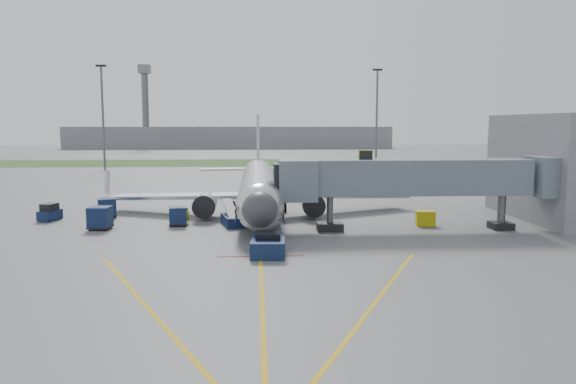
{
  "coord_description": "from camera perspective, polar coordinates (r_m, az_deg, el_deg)",
  "views": [
    {
      "loc": [
        -0.26,
        -41.98,
        9.12
      ],
      "look_at": [
        2.5,
        6.41,
        3.2
      ],
      "focal_mm": 35.0,
      "sensor_mm": 36.0,
      "label": 1
    }
  ],
  "objects": [
    {
      "name": "control_tower",
      "position": [
        210.92,
        -14.3,
        8.98
      ],
      "size": [
        4.0,
        4.0,
        30.0
      ],
      "color": "#595B60",
      "rests_on": "ground"
    },
    {
      "name": "baggage_cart_c",
      "position": [
        57.65,
        -17.91,
        -1.52
      ],
      "size": [
        2.16,
        2.16,
        1.86
      ],
      "color": "#0D1E3A",
      "rests_on": "ground"
    },
    {
      "name": "baggage_cart_a",
      "position": [
        51.35,
        -11.11,
        -2.42
      ],
      "size": [
        1.74,
        1.74,
        1.69
      ],
      "color": "#0D1E3A",
      "rests_on": "ground"
    },
    {
      "name": "ground",
      "position": [
        42.96,
        -2.85,
        -5.3
      ],
      "size": [
        400.0,
        400.0,
        0.0
      ],
      "primitive_type": "plane",
      "color": "#565659",
      "rests_on": "ground"
    },
    {
      "name": "grass_strip",
      "position": [
        132.29,
        -3.15,
        3.0
      ],
      "size": [
        300.0,
        25.0,
        0.01
      ],
      "primitive_type": "cube",
      "color": "#2D4C1E",
      "rests_on": "ground"
    },
    {
      "name": "belt_loader",
      "position": [
        50.77,
        -5.76,
        -2.81
      ],
      "size": [
        2.21,
        4.53,
        2.14
      ],
      "color": "#0D1E3A",
      "rests_on": "ground"
    },
    {
      "name": "jet_bridge",
      "position": [
        49.0,
        12.29,
        1.36
      ],
      "size": [
        25.3,
        4.0,
        6.9
      ],
      "color": "slate",
      "rests_on": "ground"
    },
    {
      "name": "ground_power_cart",
      "position": [
        51.98,
        13.78,
        -2.62
      ],
      "size": [
        1.78,
        1.3,
        1.32
      ],
      "color": "#C8BA0B",
      "rests_on": "ground"
    },
    {
      "name": "airliner",
      "position": [
        57.59,
        -2.98,
        0.5
      ],
      "size": [
        32.1,
        35.67,
        10.25
      ],
      "color": "silver",
      "rests_on": "ground"
    },
    {
      "name": "baggage_cart_b",
      "position": [
        51.31,
        -18.55,
        -2.5
      ],
      "size": [
        1.98,
        1.98,
        1.97
      ],
      "color": "#0D1E3A",
      "rests_on": "ground"
    },
    {
      "name": "pushback_tug",
      "position": [
        39.41,
        -2.03,
        -5.43
      ],
      "size": [
        2.55,
        3.95,
        1.6
      ],
      "color": "#0D1E3A",
      "rests_on": "ground"
    },
    {
      "name": "apron_markings",
      "position": [
        35.76,
        -2.76,
        -7.81
      ],
      "size": [
        21.52,
        50.0,
        0.01
      ],
      "color": "gold",
      "rests_on": "ground"
    },
    {
      "name": "ramp_worker",
      "position": [
        52.21,
        -10.17,
        -2.37
      ],
      "size": [
        0.64,
        0.64,
        1.5
      ],
      "primitive_type": "imported",
      "rotation": [
        0.0,
        0.0,
        0.82
      ],
      "color": "#A4CC18",
      "rests_on": "ground"
    },
    {
      "name": "light_mast_right",
      "position": [
        119.69,
        9.0,
        7.68
      ],
      "size": [
        2.0,
        0.44,
        20.4
      ],
      "color": "#595B60",
      "rests_on": "ground"
    },
    {
      "name": "distant_terminal",
      "position": [
        212.26,
        -5.92,
        5.55
      ],
      "size": [
        120.0,
        14.0,
        8.0
      ],
      "primitive_type": "cube",
      "color": "slate",
      "rests_on": "ground"
    },
    {
      "name": "terminal",
      "position": [
        60.29,
        26.9,
        2.29
      ],
      "size": [
        10.0,
        16.0,
        10.0
      ],
      "primitive_type": "cube",
      "color": "slate",
      "rests_on": "ground"
    },
    {
      "name": "baggage_tug",
      "position": [
        57.68,
        -23.05,
        -1.97
      ],
      "size": [
        1.84,
        2.58,
        1.63
      ],
      "color": "#0D1E3A",
      "rests_on": "ground"
    },
    {
      "name": "light_mast_left",
      "position": [
        115.87,
        -18.29,
        7.44
      ],
      "size": [
        2.0,
        0.44,
        20.4
      ],
      "color": "#595B60",
      "rests_on": "ground"
    }
  ]
}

